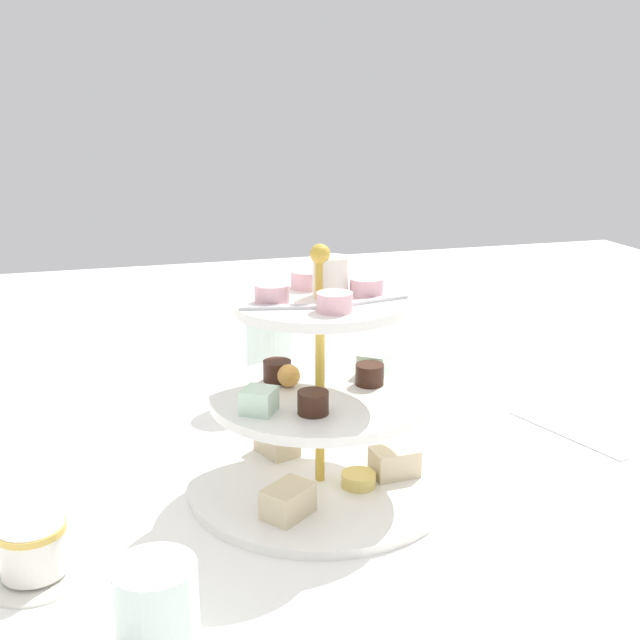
{
  "coord_description": "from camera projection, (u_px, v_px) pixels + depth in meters",
  "views": [
    {
      "loc": [
        -0.21,
        -0.72,
        0.4
      ],
      "look_at": [
        0.0,
        0.0,
        0.18
      ],
      "focal_mm": 44.27,
      "sensor_mm": 36.0,
      "label": 1
    }
  ],
  "objects": [
    {
      "name": "ground_plane",
      "position": [
        320.0,
        488.0,
        0.83
      ],
      "size": [
        2.4,
        2.4,
        0.0
      ],
      "primitive_type": "plane",
      "color": "white"
    },
    {
      "name": "tiered_serving_stand",
      "position": [
        320.0,
        413.0,
        0.81
      ],
      "size": [
        0.28,
        0.28,
        0.26
      ],
      "color": "white",
      "rests_on": "ground_plane"
    },
    {
      "name": "water_glass_tall_right",
      "position": [
        269.0,
        347.0,
        1.08
      ],
      "size": [
        0.07,
        0.07,
        0.14
      ],
      "primitive_type": "cylinder",
      "color": "silver",
      "rests_on": "ground_plane"
    },
    {
      "name": "water_glass_short_left",
      "position": [
        156.0,
        607.0,
        0.58
      ],
      "size": [
        0.06,
        0.06,
        0.07
      ],
      "primitive_type": "cylinder",
      "color": "silver",
      "rests_on": "ground_plane"
    },
    {
      "name": "teacup_with_saucer",
      "position": [
        33.0,
        552.0,
        0.67
      ],
      "size": [
        0.09,
        0.09,
        0.05
      ],
      "color": "white",
      "rests_on": "ground_plane"
    },
    {
      "name": "butter_knife_left",
      "position": [
        565.0,
        434.0,
        0.96
      ],
      "size": [
        0.06,
        0.17,
        0.0
      ],
      "primitive_type": "cube",
      "rotation": [
        0.0,
        0.0,
        1.87
      ],
      "color": "silver",
      "rests_on": "ground_plane"
    },
    {
      "name": "butter_knife_right",
      "position": [
        40.0,
        456.0,
        0.9
      ],
      "size": [
        0.11,
        0.15,
        0.0
      ],
      "primitive_type": "cube",
      "rotation": [
        0.0,
        0.0,
        4.08
      ],
      "color": "silver",
      "rests_on": "ground_plane"
    }
  ]
}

